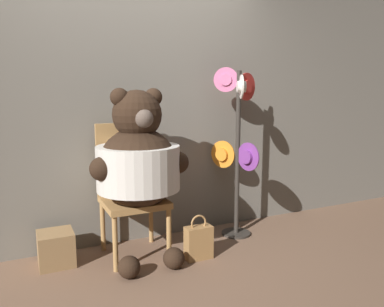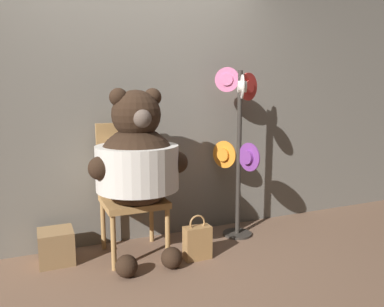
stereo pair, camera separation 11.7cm
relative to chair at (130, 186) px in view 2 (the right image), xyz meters
name	(u,v)px [view 2 (the right image)]	position (x,y,z in m)	size (l,w,h in m)	color
ground_plane	(156,270)	(0.08, -0.45, -0.58)	(14.00, 14.00, 0.00)	brown
wall_back	(129,107)	(0.08, 0.29, 0.66)	(8.00, 0.10, 2.47)	slate
chair	(130,186)	(0.00, 0.00, 0.00)	(0.50, 0.50, 1.11)	#B2844C
teddy_bear	(138,162)	(0.02, -0.18, 0.23)	(0.80, 0.71, 1.40)	black
hat_display_rack	(238,145)	(1.02, -0.06, 0.31)	(0.43, 0.53, 1.59)	#332D28
handbag_on_ground	(197,242)	(0.46, -0.39, -0.43)	(0.22, 0.11, 0.38)	#A87A47
wooden_crate	(56,246)	(-0.62, 0.00, -0.44)	(0.27, 0.27, 0.27)	#937047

